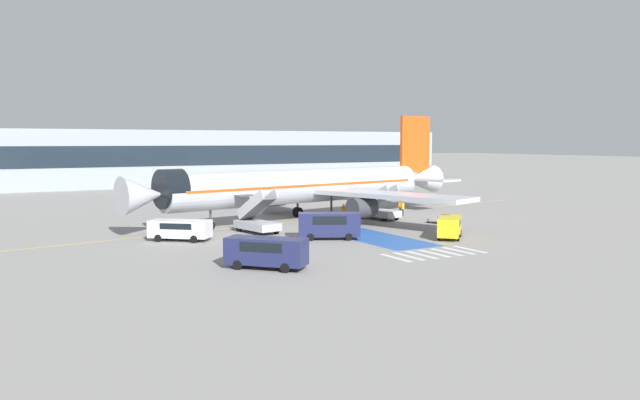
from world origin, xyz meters
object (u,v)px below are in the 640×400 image
airliner (308,186)px  ground_crew_0 (403,207)px  boarding_stairs_forward (257,222)px  ground_crew_2 (400,206)px  baggage_cart (439,220)px  fuel_tanker (269,189)px  boarding_stairs_aft (379,210)px  service_van_0 (450,226)px  service_van_1 (180,228)px  traffic_cone_0 (351,227)px  service_van_3 (329,224)px  terminal_building (132,158)px  service_van_2 (266,250)px  ground_crew_1 (343,211)px

airliner → ground_crew_0: airliner is taller
boarding_stairs_forward → ground_crew_2: size_ratio=3.00×
airliner → baggage_cart: 14.25m
fuel_tanker → ground_crew_2: bearing=-85.0°
boarding_stairs_aft → service_van_0: size_ratio=1.27×
service_van_1 → traffic_cone_0: bearing=-56.2°
service_van_3 → terminal_building: (0.33, 73.82, 3.92)m
boarding_stairs_forward → boarding_stairs_aft: (15.63, 2.75, -0.04)m
boarding_stairs_aft → traffic_cone_0: (-7.06, -5.42, -0.66)m
service_van_2 → traffic_cone_0: (14.72, 12.70, -0.93)m
boarding_stairs_aft → traffic_cone_0: boarding_stairs_aft is taller
airliner → service_van_0: (4.58, -17.38, -2.54)m
service_van_1 → service_van_3: 12.70m
baggage_cart → ground_crew_2: size_ratio=1.61×
ground_crew_2 → boarding_stairs_aft: bearing=90.6°
service_van_0 → fuel_tanker: bearing=-46.3°
service_van_1 → ground_crew_1: bearing=-38.0°
airliner → boarding_stairs_forward: (-8.61, -5.92, -2.66)m
ground_crew_1 → ground_crew_0: bearing=86.8°
boarding_stairs_forward → service_van_0: 17.47m
airliner → fuel_tanker: bearing=-24.9°
terminal_building → service_van_3: bearing=-90.3°
boarding_stairs_forward → service_van_0: size_ratio=1.27×
service_van_0 → ground_crew_2: bearing=-67.0°
service_van_3 → fuel_tanker: bearing=-169.8°
airliner → fuel_tanker: (6.11, 22.86, -2.00)m
ground_crew_2 → fuel_tanker: bearing=-10.7°
service_van_1 → traffic_cone_0: size_ratio=8.22×
service_van_2 → ground_crew_1: service_van_2 is taller
boarding_stairs_forward → terminal_building: bearing=76.5°
airliner → ground_crew_2: airliner is taller
service_van_2 → terminal_building: bearing=-140.0°
boarding_stairs_aft → ground_crew_1: 4.29m
service_van_3 → terminal_building: terminal_building is taller
boarding_stairs_aft → service_van_0: bearing=-109.8°
service_van_2 → traffic_cone_0: 19.47m
boarding_stairs_forward → fuel_tanker: boarding_stairs_forward is taller
service_van_0 → service_van_3: (-9.36, 4.81, 0.23)m
fuel_tanker → ground_crew_1: size_ratio=5.66×
fuel_tanker → baggage_cart: size_ratio=3.54×
fuel_tanker → service_van_2: bearing=-122.7°
airliner → boarding_stairs_forward: size_ratio=7.48×
airliner → traffic_cone_0: airliner is taller
service_van_1 → baggage_cart: size_ratio=1.78×
airliner → traffic_cone_0: (-0.03, -8.59, -3.36)m
boarding_stairs_aft → ground_crew_2: size_ratio=3.00×
boarding_stairs_aft → ground_crew_1: bearing=164.8°
baggage_cart → service_van_0: bearing=126.1°
terminal_building → ground_crew_1: bearing=-83.6°
ground_crew_1 → boarding_stairs_forward: bearing=-80.8°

